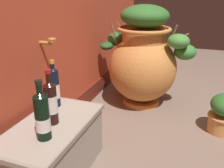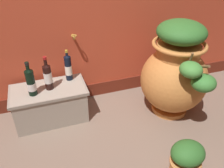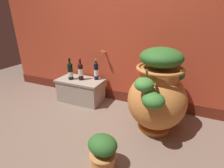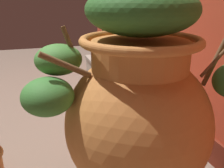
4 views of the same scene
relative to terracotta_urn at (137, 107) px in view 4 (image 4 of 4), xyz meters
name	(u,v)px [view 4 (image 4 of 4)]	position (x,y,z in m)	size (l,w,h in m)	color
ground_plane	(23,142)	(-0.64, -0.57, -0.47)	(7.00, 7.00, 0.00)	#7A6656
terracotta_urn	(137,107)	(0.00, 0.00, 0.00)	(0.67, 0.99, 1.00)	#CC7F3D
stone_ledge	(113,78)	(-1.24, 0.28, -0.28)	(0.74, 0.40, 0.37)	#9E9384
wine_bottle_left	(113,47)	(-1.22, 0.28, 0.04)	(0.08, 0.08, 0.34)	black
wine_bottle_middle	(133,51)	(-1.01, 0.39, 0.04)	(0.07, 0.07, 0.33)	black
wine_bottle_right	(104,45)	(-1.38, 0.23, 0.04)	(0.08, 0.08, 0.34)	black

